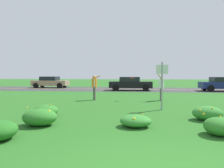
# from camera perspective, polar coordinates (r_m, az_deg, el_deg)

# --- Properties ---
(ground_plane) EXTENTS (120.00, 120.00, 0.00)m
(ground_plane) POSITION_cam_1_polar(r_m,az_deg,el_deg) (13.18, 8.69, -4.74)
(ground_plane) COLOR #26601E
(highway_strip) EXTENTS (120.00, 7.23, 0.01)m
(highway_strip) POSITION_cam_1_polar(r_m,az_deg,el_deg) (23.30, 7.71, -1.50)
(highway_strip) COLOR #38383A
(highway_strip) RESTS_ON ground
(highway_center_stripe) EXTENTS (120.00, 0.16, 0.00)m
(highway_center_stripe) POSITION_cam_1_polar(r_m,az_deg,el_deg) (23.30, 7.71, -1.49)
(highway_center_stripe) COLOR yellow
(highway_center_stripe) RESTS_ON ground
(daylily_clump_mid_center) EXTENTS (1.15, 0.96, 0.60)m
(daylily_clump_mid_center) POSITION_cam_1_polar(r_m,az_deg,el_deg) (7.19, -19.80, -8.83)
(daylily_clump_mid_center) COLOR #2D7526
(daylily_clump_mid_center) RESTS_ON ground
(daylily_clump_front_left) EXTENTS (0.83, 0.86, 0.50)m
(daylily_clump_front_left) POSITION_cam_1_polar(r_m,az_deg,el_deg) (6.47, 28.14, -10.54)
(daylily_clump_front_left) COLOR #2D7526
(daylily_clump_front_left) RESTS_ON ground
(daylily_clump_mid_right) EXTENTS (1.03, 0.87, 0.39)m
(daylily_clump_mid_right) POSITION_cam_1_polar(r_m,az_deg,el_deg) (6.68, 6.73, -10.36)
(daylily_clump_mid_right) COLOR #337F2D
(daylily_clump_mid_right) RESTS_ON ground
(daylily_clump_front_center) EXTENTS (0.96, 1.05, 0.52)m
(daylily_clump_front_center) POSITION_cam_1_polar(r_m,az_deg,el_deg) (8.61, -18.29, -7.21)
(daylily_clump_front_center) COLOR #2D7526
(daylily_clump_front_center) RESTS_ON ground
(daylily_clump_front_right) EXTENTS (1.09, 0.87, 0.52)m
(daylily_clump_front_right) POSITION_cam_1_polar(r_m,az_deg,el_deg) (8.34, 25.45, -7.48)
(daylily_clump_front_right) COLOR #337F2D
(daylily_clump_front_right) RESTS_ON ground
(sign_post_near_path) EXTENTS (0.56, 0.10, 2.29)m
(sign_post_near_path) POSITION_cam_1_polar(r_m,az_deg,el_deg) (9.86, 13.97, 0.87)
(sign_post_near_path) COLOR #93969B
(sign_post_near_path) RESTS_ON ground
(person_thrower_orange_shirt) EXTENTS (0.58, 0.51, 1.68)m
(person_thrower_orange_shirt) POSITION_cam_1_polar(r_m,az_deg,el_deg) (13.38, -5.03, -0.27)
(person_thrower_orange_shirt) COLOR orange
(person_thrower_orange_shirt) RESTS_ON ground
(person_catcher_white_shirt) EXTENTS (0.45, 0.50, 1.75)m
(person_catcher_white_shirt) POSITION_cam_1_polar(r_m,az_deg,el_deg) (13.46, 13.79, -0.58)
(person_catcher_white_shirt) COLOR silver
(person_catcher_white_shirt) RESTS_ON ground
(frisbee_red) EXTENTS (0.27, 0.25, 0.15)m
(frisbee_red) POSITION_cam_1_polar(r_m,az_deg,el_deg) (13.35, 5.65, 1.73)
(frisbee_red) COLOR red
(car_tan_leftmost) EXTENTS (4.50, 2.00, 1.45)m
(car_tan_leftmost) POSITION_cam_1_polar(r_m,az_deg,el_deg) (27.13, -17.08, 0.55)
(car_tan_leftmost) COLOR #937F60
(car_tan_leftmost) RESTS_ON ground
(car_black_center_left) EXTENTS (4.50, 2.00, 1.45)m
(car_black_center_left) POSITION_cam_1_polar(r_m,az_deg,el_deg) (21.63, 5.26, 0.14)
(car_black_center_left) COLOR black
(car_black_center_left) RESTS_ON ground
(car_navy_center_right) EXTENTS (4.50, 2.00, 1.45)m
(car_navy_center_right) POSITION_cam_1_polar(r_m,az_deg,el_deg) (23.42, 29.00, 0.01)
(car_navy_center_right) COLOR navy
(car_navy_center_right) RESTS_ON ground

